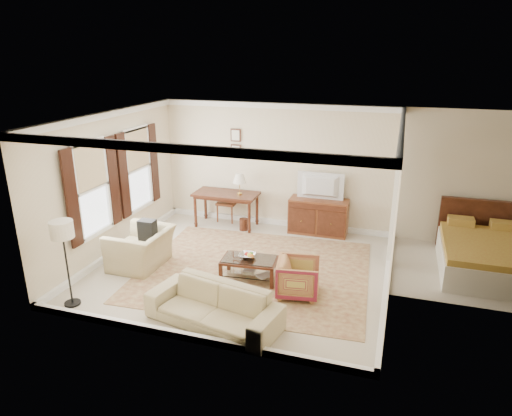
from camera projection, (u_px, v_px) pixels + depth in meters
The scene contains 21 objects.
room_shell at pixel (240, 142), 8.06m from camera, with size 5.51×5.01×2.91m.
annex_bedroom at pixel (488, 258), 8.51m from camera, with size 3.00×2.70×2.90m.
window_front at pixel (92, 189), 8.51m from camera, with size 0.12×1.56×1.80m, color #CCB284, non-canonical shape.
window_rear at pixel (138, 169), 9.95m from camera, with size 0.12×1.56×1.80m, color #CCB284, non-canonical shape.
doorway at pixel (394, 205), 9.09m from camera, with size 0.10×1.12×2.25m, color white, non-canonical shape.
rug at pixel (254, 270), 8.75m from camera, with size 4.26×3.65×0.01m, color brown.
writing_desk at pixel (226, 197), 10.77m from camera, with size 1.51×0.75×0.82m.
desk_chair at pixel (227, 200), 11.18m from camera, with size 0.45×0.45×1.05m, color brown, non-canonical shape.
desk_lamp at pixel (240, 184), 10.56m from camera, with size 0.32×0.32×0.50m, color silver, non-canonical shape.
framed_prints at pixel (236, 143), 10.75m from camera, with size 0.25×0.04×0.68m, color #4E2416, non-canonical shape.
sideboard at pixel (318, 216), 10.42m from camera, with size 1.33×0.51×0.82m, color brown.
tv at pixel (320, 178), 10.10m from camera, with size 1.00×0.58×0.13m, color black.
coffee_table at pixel (249, 263), 8.32m from camera, with size 1.05×0.67×0.42m.
fruit_bowl at pixel (247, 255), 8.30m from camera, with size 0.42×0.42×0.10m, color silver.
book_a at pixel (245, 268), 8.49m from camera, with size 0.28×0.04×0.38m, color brown.
book_b at pixel (262, 273), 8.29m from camera, with size 0.28×0.03×0.38m, color brown.
striped_armchair at pixel (298, 276), 7.77m from camera, with size 0.70×0.65×0.72m, color maroon.
club_armchair at pixel (140, 242), 8.79m from camera, with size 1.14×0.74×1.00m, color tan.
backpack at pixel (147, 229), 8.78m from camera, with size 0.32×0.22×0.40m, color black.
sofa at pixel (213, 300), 6.92m from camera, with size 2.09×0.61×0.82m, color tan.
floor_lamp at pixel (63, 236), 7.19m from camera, with size 0.36×0.36×1.48m.
Camera 1 is at (2.70, -7.54, 4.00)m, focal length 32.00 mm.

